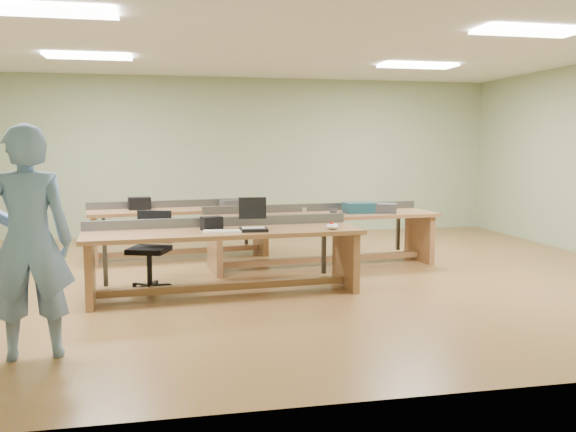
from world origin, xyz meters
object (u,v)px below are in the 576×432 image
object	(u,v)px
mug	(333,211)
drinks_can	(304,212)
camera_bag	(212,223)
task_chair	(151,261)
workbench_front	(224,246)
workbench_mid	(321,226)
parts_bin_grey	(380,208)
person	(28,243)
laptop_base	(254,230)
workbench_back	(180,222)
parts_bin_teal	(359,208)

from	to	relation	value
mug	drinks_can	bearing A→B (deg)	-175.68
camera_bag	task_chair	distance (m)	0.96
workbench_front	workbench_mid	bearing A→B (deg)	39.04
workbench_front	parts_bin_grey	distance (m)	2.77
person	parts_bin_grey	bearing A→B (deg)	-149.47
person	parts_bin_grey	world-z (taller)	person
workbench_front	person	world-z (taller)	person
laptop_base	camera_bag	bearing A→B (deg)	163.30
workbench_front	parts_bin_grey	xyz separation A→B (m)	(2.39, 1.38, 0.25)
workbench_back	parts_bin_grey	world-z (taller)	parts_bin_grey
task_chair	parts_bin_teal	xyz separation A→B (m)	(2.93, 0.96, 0.48)
workbench_back	camera_bag	distance (m)	2.49
task_chair	mug	xyz separation A→B (m)	(2.50, 0.81, 0.45)
workbench_mid	workbench_back	xyz separation A→B (m)	(-1.95, 1.07, -0.01)
workbench_mid	mug	world-z (taller)	workbench_mid
workbench_front	camera_bag	xyz separation A→B (m)	(-0.14, 0.02, 0.27)
drinks_can	mug	bearing A→B (deg)	4.32
laptop_base	drinks_can	world-z (taller)	drinks_can
laptop_base	parts_bin_teal	world-z (taller)	parts_bin_teal
person	mug	size ratio (longest dim) A/B	17.18
workbench_front	task_chair	xyz separation A→B (m)	(-0.84, 0.45, -0.22)
task_chair	parts_bin_teal	size ratio (longest dim) A/B	2.22
mug	workbench_back	bearing A→B (deg)	149.72
person	task_chair	distance (m)	2.50
drinks_can	workbench_back	bearing A→B (deg)	143.01
workbench_mid	task_chair	bearing A→B (deg)	-163.04
workbench_mid	laptop_base	size ratio (longest dim) A/B	10.61
workbench_mid	workbench_front	bearing A→B (deg)	-142.34
camera_bag	mug	world-z (taller)	camera_bag
person	parts_bin_grey	xyz separation A→B (m)	(4.13, 3.18, -0.13)
workbench_back	parts_bin_grey	distance (m)	3.03
task_chair	mug	size ratio (longest dim) A/B	8.46
laptop_base	person	bearing A→B (deg)	-137.30
mug	camera_bag	bearing A→B (deg)	-145.26
laptop_base	camera_bag	world-z (taller)	camera_bag
person	mug	bearing A→B (deg)	-145.06
parts_bin_teal	drinks_can	xyz separation A→B (m)	(-0.86, -0.18, -0.02)
task_chair	parts_bin_grey	distance (m)	3.39
person	laptop_base	size ratio (longest dim) A/B	5.97
workbench_mid	parts_bin_teal	distance (m)	0.62
parts_bin_grey	mug	world-z (taller)	parts_bin_grey
workbench_front	person	size ratio (longest dim) A/B	1.69
laptop_base	parts_bin_teal	bearing A→B (deg)	45.62
parts_bin_teal	camera_bag	bearing A→B (deg)	-147.99
workbench_mid	camera_bag	world-z (taller)	camera_bag
mug	parts_bin_teal	bearing A→B (deg)	18.76
task_chair	parts_bin_grey	world-z (taller)	task_chair
workbench_front	drinks_can	distance (m)	1.76
drinks_can	task_chair	bearing A→B (deg)	-159.42
person	drinks_can	xyz separation A→B (m)	(2.98, 3.03, -0.14)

